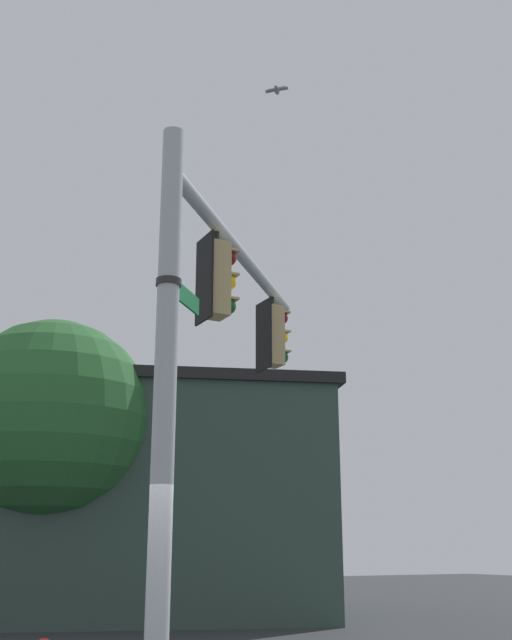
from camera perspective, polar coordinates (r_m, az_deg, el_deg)
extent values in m
cylinder|color=#ADB2B7|center=(8.55, -6.75, -6.24)|extent=(0.25, 0.25, 6.71)
cylinder|color=#ADB2B7|center=(11.87, -1.12, 4.81)|extent=(4.23, 3.98, 0.19)
cylinder|color=black|center=(10.78, -2.93, 6.04)|extent=(0.08, 0.08, 0.18)
cube|color=tan|center=(10.56, -2.97, 2.95)|extent=(0.36, 0.30, 1.05)
sphere|color=#590F0F|center=(10.75, -2.03, 4.56)|extent=(0.22, 0.22, 0.22)
cube|color=tan|center=(10.80, -1.93, 5.04)|extent=(0.24, 0.20, 0.03)
sphere|color=yellow|center=(10.63, -2.05, 2.80)|extent=(0.22, 0.22, 0.22)
cube|color=tan|center=(10.67, -1.94, 3.29)|extent=(0.24, 0.20, 0.03)
sphere|color=#0F4C19|center=(10.52, -2.07, 1.00)|extent=(0.22, 0.22, 0.22)
cube|color=tan|center=(10.56, -1.96, 1.50)|extent=(0.24, 0.20, 0.03)
cube|color=black|center=(10.50, -3.82, 3.09)|extent=(0.54, 0.03, 1.22)
cylinder|color=black|center=(13.50, 1.20, 1.31)|extent=(0.08, 0.08, 0.18)
cube|color=tan|center=(13.33, 1.21, -1.21)|extent=(0.36, 0.30, 1.05)
sphere|color=#590F0F|center=(13.51, 1.91, 0.13)|extent=(0.22, 0.22, 0.22)
cube|color=tan|center=(13.55, 1.98, 0.52)|extent=(0.24, 0.20, 0.03)
sphere|color=yellow|center=(13.42, 1.92, -1.30)|extent=(0.22, 0.22, 0.22)
cube|color=tan|center=(13.45, 1.99, -0.91)|extent=(0.24, 0.20, 0.03)
sphere|color=#0F4C19|center=(13.33, 1.93, -2.76)|extent=(0.22, 0.22, 0.22)
cube|color=tan|center=(13.36, 2.00, -2.35)|extent=(0.24, 0.20, 0.03)
cube|color=black|center=(13.25, 0.56, -1.12)|extent=(0.54, 0.03, 1.22)
cube|color=#147238|center=(9.40, -5.16, 1.66)|extent=(0.63, 0.59, 0.22)
cube|color=white|center=(9.40, -5.24, 1.68)|extent=(0.61, 0.58, 0.04)
cylinder|color=#262626|center=(8.91, -6.45, 2.75)|extent=(0.29, 0.29, 0.08)
ellipsoid|color=gray|center=(13.58, 1.53, 16.56)|extent=(0.26, 0.23, 0.08)
cube|color=gray|center=(13.58, 1.62, 16.60)|extent=(0.26, 0.32, 0.04)
cube|color=gray|center=(13.58, 1.45, 16.59)|extent=(0.26, 0.32, 0.07)
cube|color=#33473D|center=(22.83, -8.22, -13.35)|extent=(9.18, 11.36, 6.05)
cube|color=#193F1E|center=(26.33, -8.31, -13.08)|extent=(3.76, 8.71, 0.30)
cube|color=black|center=(23.21, -7.90, -5.51)|extent=(9.55, 11.81, 0.30)
cylinder|color=#4C3823|center=(20.54, -15.54, -16.53)|extent=(0.31, 0.31, 3.25)
sphere|color=#28602D|center=(20.79, -14.81, -7.06)|extent=(5.16, 5.16, 5.16)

